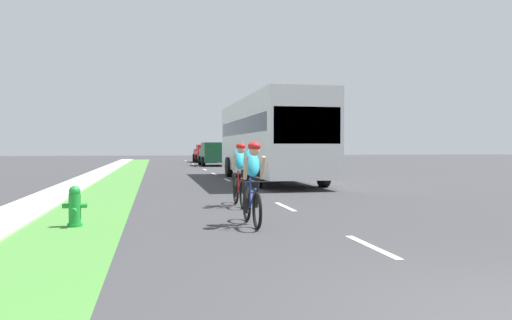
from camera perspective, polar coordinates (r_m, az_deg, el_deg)
name	(u,v)px	position (r m, az deg, el deg)	size (l,w,h in m)	color
ground_plane	(224,178)	(23.65, -3.63, -2.08)	(120.00, 120.00, 0.00)	#38383A
grass_verge	(121,180)	(23.48, -14.90, -2.15)	(1.82, 70.00, 0.01)	#478438
sidewalk_concrete	(86,180)	(23.63, -18.63, -2.15)	(1.26, 70.00, 0.10)	#B2ADA3
lane_markings_center	(214,174)	(27.61, -4.75, -1.55)	(0.12, 52.71, 0.01)	white
fire_hydrant_green	(75,207)	(10.04, -19.73, -4.97)	(0.44, 0.38, 0.76)	#1E8C33
cyclist_lead	(252,183)	(9.56, -0.46, -2.56)	(0.42, 1.72, 1.58)	black
cyclist_trailing	(239,174)	(12.66, -1.89, -1.55)	(0.42, 1.72, 1.58)	black
bus_white	(268,135)	(22.02, 1.36, 2.81)	(2.78, 11.60, 3.48)	silver
suv_dark_green	(214,153)	(39.18, -4.76, 0.74)	(2.15, 4.70, 1.79)	#194C2D
pickup_red	(206,153)	(47.76, -5.66, 0.74)	(2.22, 5.10, 1.64)	red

